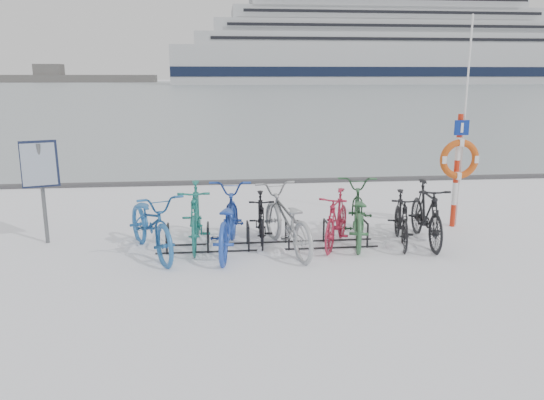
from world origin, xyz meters
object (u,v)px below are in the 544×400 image
object	(u,v)px
bike_rack	(268,237)
lifebuoy_station	(459,159)
cruise_ferry	(381,46)
info_board	(40,170)

from	to	relation	value
bike_rack	lifebuoy_station	size ratio (longest dim) A/B	0.95
cruise_ferry	lifebuoy_station	bearing A→B (deg)	-106.59
bike_rack	info_board	bearing A→B (deg)	170.92
cruise_ferry	info_board	bearing A→B (deg)	-108.76
bike_rack	info_board	xyz separation A→B (m)	(-4.08, 0.65, 1.20)
info_board	lifebuoy_station	world-z (taller)	lifebuoy_station
lifebuoy_station	cruise_ferry	size ratio (longest dim) A/B	0.03
lifebuoy_station	cruise_ferry	distance (m)	198.67
bike_rack	cruise_ferry	xyz separation A→B (m)	(60.56, 190.94, 13.75)
lifebuoy_station	cruise_ferry	bearing A→B (deg)	73.41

